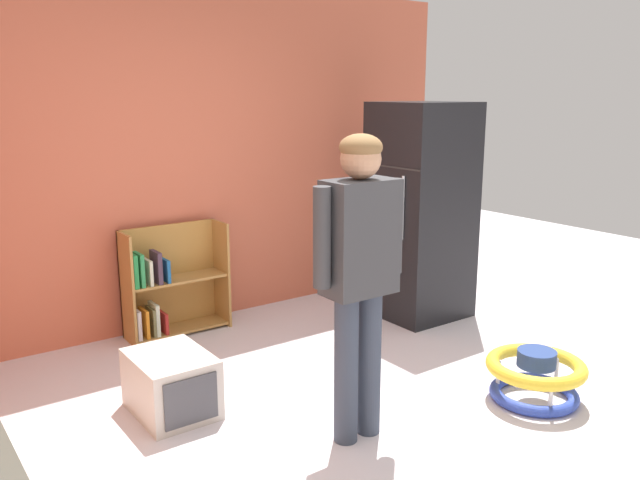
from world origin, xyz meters
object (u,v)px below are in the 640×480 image
bookshelf (167,287)px  baby_walker (535,375)px  pet_carrier (171,384)px  refrigerator (421,211)px  standing_person (359,261)px

bookshelf → baby_walker: (1.37, -2.40, -0.22)m
baby_walker → pet_carrier: 2.21m
refrigerator → bookshelf: bearing=157.3°
refrigerator → bookshelf: (-1.92, 0.80, -0.51)m
bookshelf → standing_person: standing_person is taller
baby_walker → pet_carrier: bearing=148.4°
pet_carrier → refrigerator: bearing=10.2°
bookshelf → baby_walker: 2.77m
baby_walker → pet_carrier: (-1.88, 1.16, 0.02)m
refrigerator → baby_walker: 1.84m
refrigerator → standing_person: refrigerator is taller
standing_person → baby_walker: standing_person is taller
standing_person → baby_walker: 1.47m
bookshelf → pet_carrier: 1.35m
baby_walker → pet_carrier: size_ratio=1.09×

